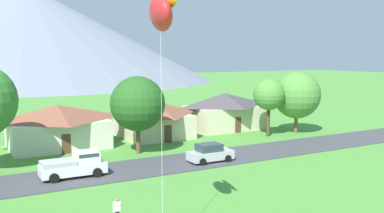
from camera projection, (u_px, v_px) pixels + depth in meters
The scene contains 12 objects.
road_strip at pixel (108, 172), 36.94m from camera, with size 160.00×6.31×0.08m, color #424247.
mountain_far_west_ridge at pixel (29, 34), 162.89m from camera, with size 135.88×135.88×35.30m, color slate.
house_leftmost at pixel (58, 125), 46.91m from camera, with size 10.67×7.96×4.60m.
house_right_center at pixel (154, 118), 52.75m from camera, with size 8.21×8.48×4.36m.
house_rightmost at pixel (224, 110), 58.42m from camera, with size 10.10×7.05×4.82m.
tree_center at pixel (297, 95), 55.25m from camera, with size 5.98×5.98×7.85m.
tree_right_of_center at pixel (138, 104), 43.51m from camera, with size 5.51×5.51×7.84m.
tree_far_right at pixel (269, 95), 52.88m from camera, with size 3.83×3.83×7.06m.
parked_car_silver_west_end at pixel (210, 153), 40.43m from camera, with size 4.22×2.11×1.68m.
pickup_truck_white_west_side at pixel (75, 165), 35.39m from camera, with size 5.23×2.39×1.99m.
kite_flyer_with_kite at pixel (161, 17), 21.45m from camera, with size 1.89×3.17×12.92m.
watcher_person at pixel (117, 211), 25.46m from camera, with size 0.56×0.24×1.68m.
Camera 1 is at (-11.41, -8.16, 9.96)m, focal length 40.84 mm.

